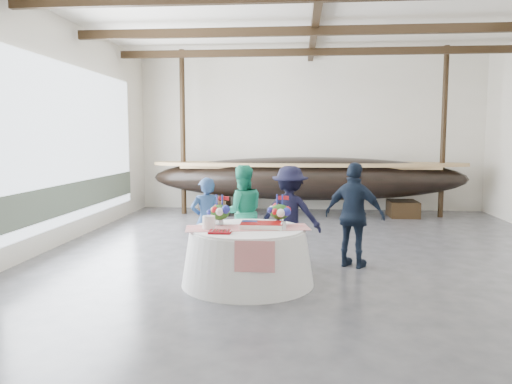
{
  "coord_description": "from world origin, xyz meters",
  "views": [
    {
      "loc": [
        -0.29,
        -8.83,
        2.13
      ],
      "look_at": [
        -1.02,
        -0.36,
        1.19
      ],
      "focal_mm": 35.0,
      "sensor_mm": 36.0,
      "label": 1
    }
  ],
  "objects": [
    {
      "name": "floor",
      "position": [
        0.0,
        0.0,
        0.0
      ],
      "size": [
        10.0,
        12.0,
        0.01
      ],
      "primitive_type": "cube",
      "color": "#3D3D42",
      "rests_on": "ground"
    },
    {
      "name": "wall_back",
      "position": [
        0.0,
        6.0,
        2.25
      ],
      "size": [
        10.0,
        0.02,
        4.5
      ],
      "primitive_type": "cube",
      "color": "silver",
      "rests_on": "ground"
    },
    {
      "name": "wall_front",
      "position": [
        0.0,
        -6.0,
        2.25
      ],
      "size": [
        10.0,
        0.02,
        4.5
      ],
      "primitive_type": "cube",
      "color": "silver",
      "rests_on": "ground"
    },
    {
      "name": "wall_left",
      "position": [
        -5.0,
        0.0,
        2.25
      ],
      "size": [
        0.02,
        12.0,
        4.5
      ],
      "primitive_type": "cube",
      "color": "silver",
      "rests_on": "ground"
    },
    {
      "name": "pavilion_structure",
      "position": [
        0.0,
        0.82,
        4.0
      ],
      "size": [
        9.8,
        11.76,
        4.5
      ],
      "color": "black",
      "rests_on": "ground"
    },
    {
      "name": "open_bay",
      "position": [
        -4.95,
        1.0,
        1.83
      ],
      "size": [
        0.03,
        7.0,
        3.2
      ],
      "color": "silver",
      "rests_on": "ground"
    },
    {
      "name": "longboat_display",
      "position": [
        -0.05,
        4.79,
        1.02
      ],
      "size": [
        8.54,
        1.71,
        1.6
      ],
      "color": "black",
      "rests_on": "ground"
    },
    {
      "name": "banquet_table",
      "position": [
        -1.02,
        -1.76,
        0.41
      ],
      "size": [
        1.92,
        1.92,
        0.82
      ],
      "color": "white",
      "rests_on": "ground"
    },
    {
      "name": "tabletop_items",
      "position": [
        -1.05,
        -1.62,
        0.97
      ],
      "size": [
        1.85,
        0.97,
        0.4
      ],
      "color": "red",
      "rests_on": "banquet_table"
    },
    {
      "name": "guest_woman_blue",
      "position": [
        -1.85,
        -0.61,
        0.73
      ],
      "size": [
        0.63,
        0.53,
        1.46
      ],
      "primitive_type": "imported",
      "rotation": [
        0.0,
        0.0,
        3.55
      ],
      "color": "navy",
      "rests_on": "ground"
    },
    {
      "name": "guest_woman_teal",
      "position": [
        -1.28,
        -0.32,
        0.83
      ],
      "size": [
        0.95,
        0.84,
        1.66
      ],
      "primitive_type": "imported",
      "rotation": [
        0.0,
        0.0,
        3.44
      ],
      "color": "#1E9D77",
      "rests_on": "ground"
    },
    {
      "name": "guest_man_left",
      "position": [
        -0.44,
        -0.4,
        0.82
      ],
      "size": [
        1.15,
        0.77,
        1.65
      ],
      "primitive_type": "imported",
      "rotation": [
        0.0,
        0.0,
        2.98
      ],
      "color": "black",
      "rests_on": "ground"
    },
    {
      "name": "guest_man_right",
      "position": [
        0.62,
        -0.67,
        0.86
      ],
      "size": [
        1.09,
        0.84,
        1.73
      ],
      "primitive_type": "imported",
      "rotation": [
        0.0,
        0.0,
        2.67
      ],
      "color": "#141E30",
      "rests_on": "ground"
    }
  ]
}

